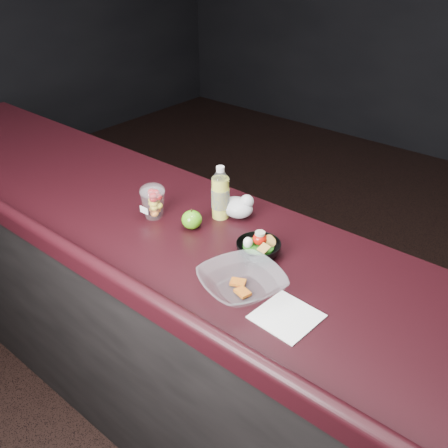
# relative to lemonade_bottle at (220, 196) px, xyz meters

# --- Properties ---
(counter) EXTENTS (4.06, 0.71, 1.02)m
(counter) POSITION_rel_lemonade_bottle_xyz_m (0.13, -0.15, -0.59)
(counter) COLOR black
(counter) RESTS_ON ground
(lemonade_bottle) EXTENTS (0.07, 0.07, 0.20)m
(lemonade_bottle) POSITION_rel_lemonade_bottle_xyz_m (0.00, 0.00, 0.00)
(lemonade_bottle) COLOR yellow
(lemonade_bottle) RESTS_ON counter
(fruit_cup) EXTENTS (0.09, 0.09, 0.13)m
(fruit_cup) POSITION_rel_lemonade_bottle_xyz_m (-0.19, -0.16, -0.02)
(fruit_cup) COLOR white
(fruit_cup) RESTS_ON counter
(green_apple) EXTENTS (0.07, 0.07, 0.08)m
(green_apple) POSITION_rel_lemonade_bottle_xyz_m (-0.03, -0.13, -0.05)
(green_apple) COLOR #4B9110
(green_apple) RESTS_ON counter
(plastic_bag) EXTENTS (0.12, 0.10, 0.09)m
(plastic_bag) POSITION_rel_lemonade_bottle_xyz_m (0.05, 0.04, -0.04)
(plastic_bag) COLOR silver
(plastic_bag) RESTS_ON counter
(snack_bowl) EXTENTS (0.19, 0.19, 0.08)m
(snack_bowl) POSITION_rel_lemonade_bottle_xyz_m (0.25, -0.11, -0.06)
(snack_bowl) COLOR black
(snack_bowl) RESTS_ON counter
(takeout_bowl) EXTENTS (0.31, 0.31, 0.06)m
(takeout_bowl) POSITION_rel_lemonade_bottle_xyz_m (0.33, -0.29, -0.05)
(takeout_bowl) COLOR silver
(takeout_bowl) RESTS_ON counter
(paper_napkin) EXTENTS (0.17, 0.17, 0.00)m
(paper_napkin) POSITION_rel_lemonade_bottle_xyz_m (0.50, -0.30, -0.08)
(paper_napkin) COLOR white
(paper_napkin) RESTS_ON counter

